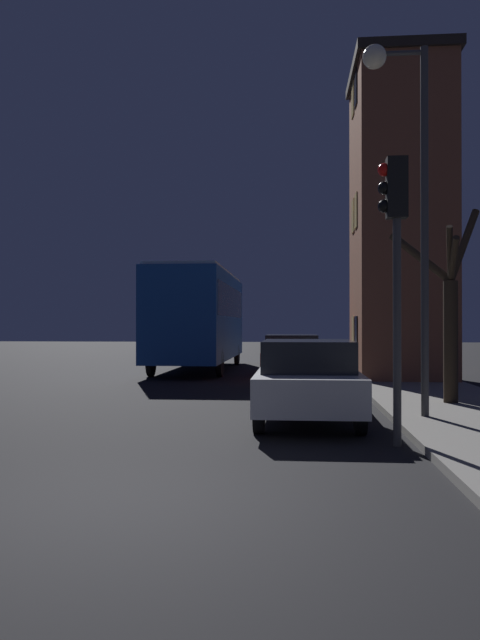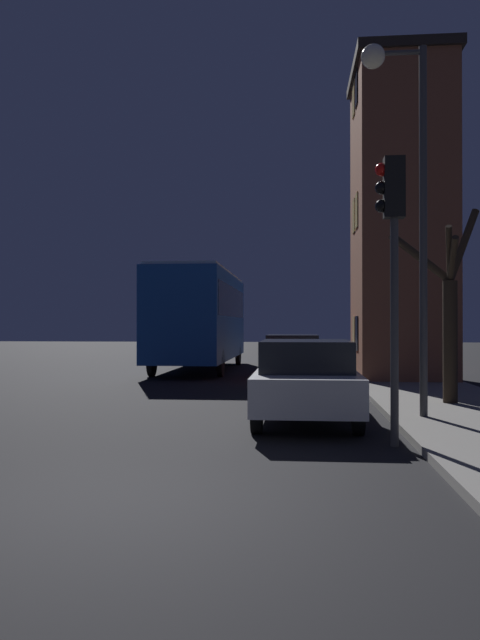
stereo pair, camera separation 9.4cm
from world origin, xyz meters
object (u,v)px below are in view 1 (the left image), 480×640
object	(u,v)px
car_mid_lane	(292,356)
bare_tree	(449,310)
car_near_lane	(307,378)
streetlamp	(405,158)
traffic_light	(395,239)
bus	(199,312)

from	to	relation	value
car_mid_lane	bare_tree	bearing A→B (deg)	-63.60
car_near_lane	car_mid_lane	distance (m)	8.85
car_near_lane	streetlamp	bearing A→B (deg)	-1.88
traffic_light	bus	size ratio (longest dim) A/B	0.43
bus	car_near_lane	world-z (taller)	bus
bare_tree	bus	bearing A→B (deg)	123.15
streetlamp	bus	world-z (taller)	streetlamp
traffic_light	bare_tree	distance (m)	4.81
bare_tree	car_near_lane	bearing A→B (deg)	-146.59
streetlamp	bus	size ratio (longest dim) A/B	0.69
bare_tree	car_mid_lane	size ratio (longest dim) A/B	0.98
bare_tree	bus	world-z (taller)	bare_tree
bare_tree	bus	distance (m)	12.93
traffic_light	bus	world-z (taller)	traffic_light
streetlamp	car_mid_lane	bearing A→B (deg)	103.28
traffic_light	car_near_lane	distance (m)	3.48
bus	streetlamp	bearing A→B (deg)	-65.85
streetlamp	car_near_lane	size ratio (longest dim) A/B	1.49
traffic_light	car_mid_lane	bearing A→B (deg)	97.96
traffic_light	car_near_lane	xyz separation A→B (m)	(-1.24, 2.33, -2.27)
traffic_light	bare_tree	size ratio (longest dim) A/B	1.01
traffic_light	car_near_lane	size ratio (longest dim) A/B	0.93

